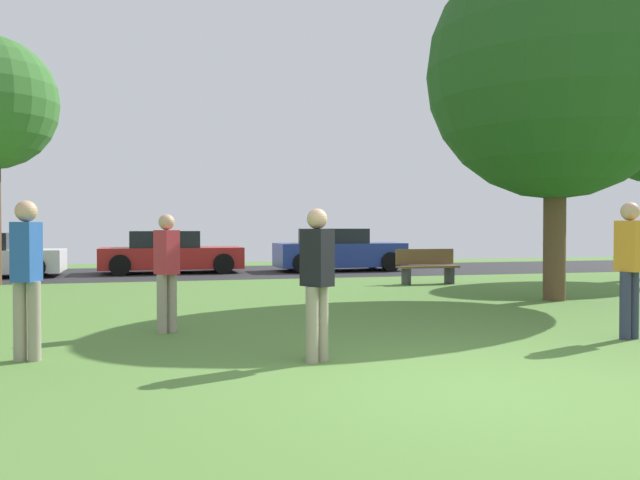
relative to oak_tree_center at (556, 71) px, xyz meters
The scene contains 10 objects.
ground_plane 9.16m from the oak_tree_center, 129.81° to the right, with size 44.00×44.00×0.00m, color #547F38.
road_strip 12.03m from the oak_tree_center, 117.14° to the left, with size 44.00×6.40×0.01m, color #28282B.
oak_tree_center is the anchor object (origin of this frame).
person_thrower 8.74m from the oak_tree_center, 164.38° to the right, with size 0.36×0.39×1.65m.
person_catcher 8.46m from the oak_tree_center, 143.24° to the right, with size 0.36×0.39×1.67m.
person_bystander 10.53m from the oak_tree_center, 158.13° to the right, with size 0.30×0.37×1.76m.
person_walking 5.81m from the oak_tree_center, 113.02° to the right, with size 0.30×0.36×1.80m.
parked_car_red 12.92m from the oak_tree_center, 125.63° to the left, with size 4.42×2.12×1.34m.
parked_car_blue 10.49m from the oak_tree_center, 99.91° to the left, with size 4.24×2.02×1.42m.
park_bench 5.89m from the oak_tree_center, 102.39° to the left, with size 1.60×0.45×0.90m.
Camera 1 is at (-2.84, -5.35, 1.47)m, focal length 36.78 mm.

